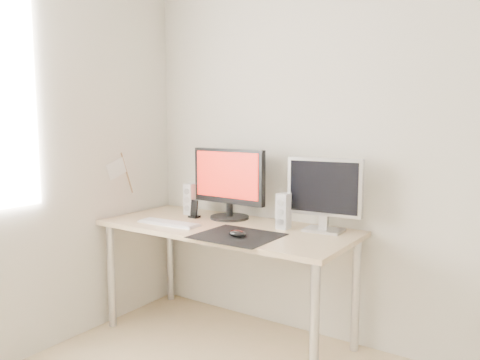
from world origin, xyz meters
The scene contains 11 objects.
wall_back centered at (0.00, 1.75, 1.25)m, with size 3.50×3.50×0.00m, color silver.
mousepad centered at (-0.72, 1.20, 0.73)m, with size 0.45×0.40×0.00m, color black.
mouse centered at (-0.70, 1.17, 0.75)m, with size 0.11×0.06×0.04m, color black.
desk centered at (-0.93, 1.38, 0.65)m, with size 1.60×0.70×0.73m.
main_monitor centered at (-1.04, 1.56, 0.98)m, with size 0.55×0.27×0.47m.
second_monitor centered at (-0.36, 1.57, 0.97)m, with size 0.45×0.17×0.43m.
speaker_left centered at (-1.35, 1.53, 0.84)m, with size 0.07×0.08×0.22m.
speaker_right centered at (-0.60, 1.51, 0.84)m, with size 0.07×0.08×0.22m.
keyboard centered at (-1.26, 1.21, 0.74)m, with size 0.43×0.14×0.02m.
phone_dock centered at (-1.25, 1.46, 0.77)m, with size 0.07×0.06×0.12m.
pennant centered at (-1.72, 1.24, 1.05)m, with size 0.01×0.23×0.29m.
Camera 1 is at (0.73, -0.94, 1.37)m, focal length 35.00 mm.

